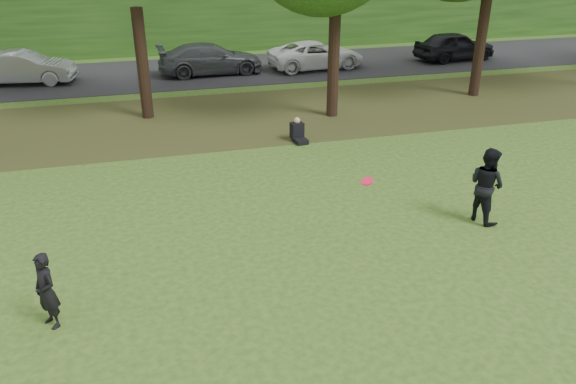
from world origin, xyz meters
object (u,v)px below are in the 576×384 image
at_px(player_right, 486,185).
at_px(frisbee, 367,181).
at_px(player_left, 46,291).
at_px(seated_person, 298,133).

distance_m(player_right, frisbee, 3.67).
distance_m(player_left, seated_person, 11.00).
xyz_separation_m(player_left, seated_person, (7.11, 8.38, -0.44)).
height_order(player_left, seated_person, player_left).
relative_size(player_left, seated_person, 1.82).
bearing_deg(frisbee, player_left, -172.02).
height_order(frisbee, seated_person, frisbee).
bearing_deg(frisbee, player_right, 11.73).
distance_m(player_left, player_right, 10.18).
xyz_separation_m(frisbee, seated_person, (0.57, 7.47, -1.48)).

